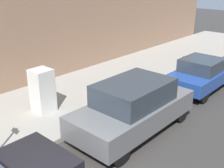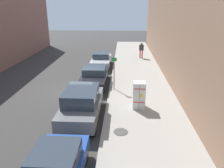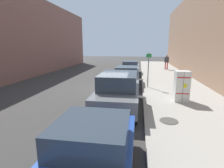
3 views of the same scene
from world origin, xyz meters
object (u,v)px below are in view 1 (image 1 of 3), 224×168
(parked_suv_gray, at_px, (134,106))
(fire_hydrant, at_px, (184,63))
(parked_hatchback_blue, at_px, (202,73))
(discarded_refrigerator, at_px, (42,91))

(parked_suv_gray, bearing_deg, fire_hydrant, 105.07)
(fire_hydrant, bearing_deg, parked_hatchback_blue, -41.99)
(fire_hydrant, relative_size, parked_suv_gray, 0.17)
(parked_suv_gray, relative_size, parked_hatchback_blue, 1.13)
(fire_hydrant, xyz_separation_m, parked_hatchback_blue, (1.76, -1.58, 0.21))
(parked_suv_gray, height_order, parked_hatchback_blue, parked_suv_gray)
(fire_hydrant, height_order, parked_hatchback_blue, parked_hatchback_blue)
(discarded_refrigerator, height_order, parked_suv_gray, discarded_refrigerator)
(discarded_refrigerator, xyz_separation_m, parked_suv_gray, (3.19, 1.26, -0.05))
(discarded_refrigerator, distance_m, parked_hatchback_blue, 6.98)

